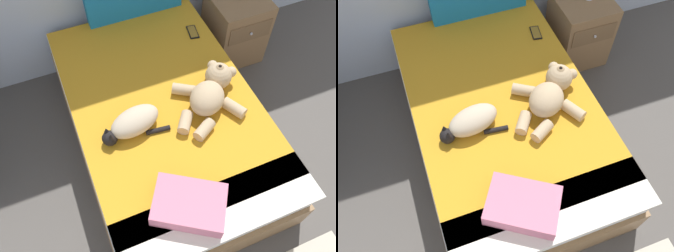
{
  "view_description": "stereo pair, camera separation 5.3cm",
  "coord_description": "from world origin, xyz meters",
  "views": [
    {
      "loc": [
        0.93,
        1.63,
        2.42
      ],
      "look_at": [
        1.39,
        2.74,
        0.57
      ],
      "focal_mm": 36.54,
      "sensor_mm": 36.0,
      "label": 1
    },
    {
      "loc": [
        0.98,
        1.61,
        2.42
      ],
      "look_at": [
        1.39,
        2.74,
        0.57
      ],
      "focal_mm": 36.54,
      "sensor_mm": 36.0,
      "label": 2
    }
  ],
  "objects": [
    {
      "name": "ground_plane",
      "position": [
        2.01,
        2.02,
        0.0
      ],
      "size": [
        10.12,
        10.12,
        0.0
      ],
      "primitive_type": "plane",
      "color": "#4C4742"
    },
    {
      "name": "bed",
      "position": [
        1.45,
        2.97,
        0.26
      ],
      "size": [
        1.28,
        2.03,
        0.54
      ],
      "color": "olive",
      "rests_on": "ground_plane"
    },
    {
      "name": "cat",
      "position": [
        1.18,
        2.83,
        0.61
      ],
      "size": [
        0.44,
        0.26,
        0.15
      ],
      "color": "#C6B293",
      "rests_on": "bed"
    },
    {
      "name": "teddy_bear",
      "position": [
        1.74,
        2.85,
        0.62
      ],
      "size": [
        0.56,
        0.53,
        0.2
      ],
      "color": "tan",
      "rests_on": "bed"
    },
    {
      "name": "cell_phone",
      "position": [
        1.92,
        3.51,
        0.54
      ],
      "size": [
        0.09,
        0.16,
        0.01
      ],
      "color": "black",
      "rests_on": "bed"
    },
    {
      "name": "throw_pillow",
      "position": [
        1.29,
        2.2,
        0.59
      ],
      "size": [
        0.49,
        0.45,
        0.11
      ],
      "primitive_type": "cube",
      "rotation": [
        0.0,
        0.0,
        -0.57
      ],
      "color": "#D1728C",
      "rests_on": "bed"
    },
    {
      "name": "nightstand",
      "position": [
        2.42,
        3.65,
        0.31
      ],
      "size": [
        0.47,
        0.49,
        0.61
      ],
      "color": "olive",
      "rests_on": "ground_plane"
    }
  ]
}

